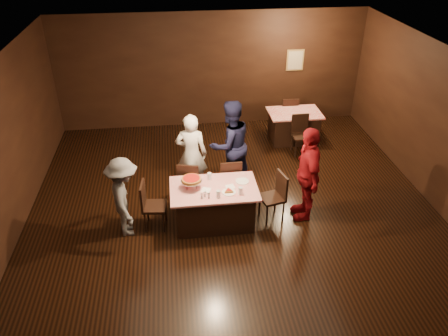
{
  "coord_description": "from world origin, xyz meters",
  "views": [
    {
      "loc": [
        -1.05,
        -6.0,
        5.2
      ],
      "look_at": [
        -0.19,
        0.9,
        1.0
      ],
      "focal_mm": 35.0,
      "sensor_mm": 36.0,
      "label": 1
    }
  ],
  "objects_px": {
    "chair_end_right": "(272,197)",
    "glass_back": "(209,176)",
    "chair_back_near": "(301,135)",
    "plate_empty": "(242,181)",
    "diner_white_jacket": "(192,154)",
    "glass_front_left": "(218,194)",
    "chair_back_far": "(288,113)",
    "main_table": "(214,205)",
    "chair_far_left": "(190,181)",
    "chair_far_right": "(230,178)",
    "glass_front_right": "(240,191)",
    "diner_grey_knit": "(124,197)",
    "chair_end_left": "(154,205)",
    "pizza_stand": "(191,180)",
    "diner_red_shirt": "(307,174)",
    "diner_navy_hoodie": "(230,145)",
    "back_table": "(293,126)"
  },
  "relations": [
    {
      "from": "glass_front_left",
      "to": "glass_back",
      "type": "bearing_deg",
      "value": 99.46
    },
    {
      "from": "glass_front_left",
      "to": "chair_back_far",
      "type": "bearing_deg",
      "value": 60.25
    },
    {
      "from": "chair_far_left",
      "to": "diner_navy_hoodie",
      "type": "distance_m",
      "value": 1.13
    },
    {
      "from": "chair_end_left",
      "to": "glass_front_right",
      "type": "xyz_separation_m",
      "value": [
        1.55,
        -0.25,
        0.37
      ]
    },
    {
      "from": "pizza_stand",
      "to": "diner_grey_knit",
      "type": "bearing_deg",
      "value": -173.12
    },
    {
      "from": "chair_far_right",
      "to": "glass_front_right",
      "type": "relative_size",
      "value": 6.79
    },
    {
      "from": "diner_navy_hoodie",
      "to": "glass_front_right",
      "type": "relative_size",
      "value": 13.74
    },
    {
      "from": "main_table",
      "to": "glass_back",
      "type": "relative_size",
      "value": 11.43
    },
    {
      "from": "chair_end_left",
      "to": "glass_back",
      "type": "height_order",
      "value": "chair_end_left"
    },
    {
      "from": "chair_far_left",
      "to": "chair_end_right",
      "type": "relative_size",
      "value": 1.0
    },
    {
      "from": "chair_back_near",
      "to": "plate_empty",
      "type": "relative_size",
      "value": 3.8
    },
    {
      "from": "diner_white_jacket",
      "to": "glass_front_left",
      "type": "bearing_deg",
      "value": 115.49
    },
    {
      "from": "back_table",
      "to": "plate_empty",
      "type": "distance_m",
      "value": 3.51
    },
    {
      "from": "chair_back_near",
      "to": "pizza_stand",
      "type": "xyz_separation_m",
      "value": [
        -2.75,
        -2.38,
        0.48
      ]
    },
    {
      "from": "chair_end_right",
      "to": "main_table",
      "type": "bearing_deg",
      "value": -103.22
    },
    {
      "from": "chair_end_right",
      "to": "glass_back",
      "type": "height_order",
      "value": "chair_end_right"
    },
    {
      "from": "diner_red_shirt",
      "to": "glass_back",
      "type": "bearing_deg",
      "value": -96.11
    },
    {
      "from": "chair_end_right",
      "to": "chair_far_right",
      "type": "bearing_deg",
      "value": -150.2
    },
    {
      "from": "back_table",
      "to": "glass_back",
      "type": "bearing_deg",
      "value": -130.34
    },
    {
      "from": "main_table",
      "to": "chair_end_right",
      "type": "xyz_separation_m",
      "value": [
        1.1,
        -0.0,
        0.09
      ]
    },
    {
      "from": "diner_grey_knit",
      "to": "diner_white_jacket",
      "type": "bearing_deg",
      "value": -56.49
    },
    {
      "from": "chair_far_right",
      "to": "diner_grey_knit",
      "type": "height_order",
      "value": "diner_grey_knit"
    },
    {
      "from": "main_table",
      "to": "plate_empty",
      "type": "xyz_separation_m",
      "value": [
        0.55,
        0.15,
        0.39
      ]
    },
    {
      "from": "chair_end_right",
      "to": "diner_navy_hoodie",
      "type": "relative_size",
      "value": 0.49
    },
    {
      "from": "main_table",
      "to": "glass_front_left",
      "type": "height_order",
      "value": "glass_front_left"
    },
    {
      "from": "diner_grey_knit",
      "to": "pizza_stand",
      "type": "relative_size",
      "value": 4.04
    },
    {
      "from": "diner_white_jacket",
      "to": "glass_front_left",
      "type": "relative_size",
      "value": 12.49
    },
    {
      "from": "chair_far_right",
      "to": "chair_back_near",
      "type": "distance_m",
      "value": 2.58
    },
    {
      "from": "chair_far_left",
      "to": "plate_empty",
      "type": "distance_m",
      "value": 1.16
    },
    {
      "from": "chair_back_far",
      "to": "chair_end_right",
      "type": "bearing_deg",
      "value": 72.1
    },
    {
      "from": "chair_far_left",
      "to": "chair_back_near",
      "type": "height_order",
      "value": "same"
    },
    {
      "from": "chair_back_near",
      "to": "plate_empty",
      "type": "height_order",
      "value": "chair_back_near"
    },
    {
      "from": "diner_red_shirt",
      "to": "pizza_stand",
      "type": "xyz_separation_m",
      "value": [
        -2.14,
        0.04,
        0.01
      ]
    },
    {
      "from": "main_table",
      "to": "pizza_stand",
      "type": "relative_size",
      "value": 4.21
    },
    {
      "from": "chair_end_right",
      "to": "diner_white_jacket",
      "type": "height_order",
      "value": "diner_white_jacket"
    },
    {
      "from": "chair_end_right",
      "to": "chair_back_near",
      "type": "xyz_separation_m",
      "value": [
        1.25,
        2.43,
        0.0
      ]
    },
    {
      "from": "chair_end_left",
      "to": "chair_end_right",
      "type": "xyz_separation_m",
      "value": [
        2.2,
        0.0,
        0.0
      ]
    },
    {
      "from": "chair_end_right",
      "to": "glass_back",
      "type": "bearing_deg",
      "value": -117.85
    },
    {
      "from": "diner_white_jacket",
      "to": "glass_back",
      "type": "distance_m",
      "value": 0.87
    },
    {
      "from": "glass_back",
      "to": "chair_back_near",
      "type": "bearing_deg",
      "value": 41.55
    },
    {
      "from": "glass_back",
      "to": "chair_far_left",
      "type": "bearing_deg",
      "value": 127.87
    },
    {
      "from": "diner_red_shirt",
      "to": "pizza_stand",
      "type": "bearing_deg",
      "value": -87.97
    },
    {
      "from": "chair_far_left",
      "to": "glass_front_right",
      "type": "bearing_deg",
      "value": 144.27
    },
    {
      "from": "pizza_stand",
      "to": "chair_end_right",
      "type": "bearing_deg",
      "value": -1.91
    },
    {
      "from": "chair_far_right",
      "to": "chair_back_far",
      "type": "bearing_deg",
      "value": -123.49
    },
    {
      "from": "plate_empty",
      "to": "diner_red_shirt",
      "type": "bearing_deg",
      "value": -6.76
    },
    {
      "from": "glass_front_right",
      "to": "chair_far_left",
      "type": "bearing_deg",
      "value": 130.36
    },
    {
      "from": "diner_grey_knit",
      "to": "plate_empty",
      "type": "xyz_separation_m",
      "value": [
        2.15,
        0.25,
        0.01
      ]
    },
    {
      "from": "diner_red_shirt",
      "to": "glass_front_right",
      "type": "xyz_separation_m",
      "value": [
        -1.29,
        -0.26,
        -0.1
      ]
    },
    {
      "from": "pizza_stand",
      "to": "chair_back_far",
      "type": "bearing_deg",
      "value": 53.2
    }
  ]
}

